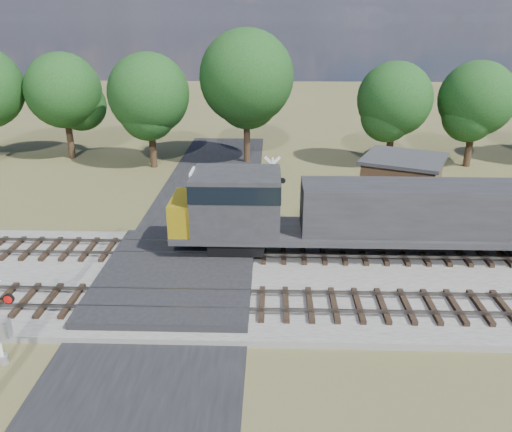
{
  "coord_description": "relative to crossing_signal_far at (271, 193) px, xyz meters",
  "views": [
    {
      "loc": [
        4.31,
        -19.95,
        11.46
      ],
      "look_at": [
        3.63,
        2.0,
        2.73
      ],
      "focal_mm": 35.0,
      "sensor_mm": 36.0,
      "label": 1
    }
  ],
  "objects": [
    {
      "name": "ground",
      "position": [
        -4.32,
        -8.45,
        -1.65
      ],
      "size": [
        160.0,
        160.0,
        0.0
      ],
      "primitive_type": "plane",
      "color": "#4F4E2A",
      "rests_on": "ground"
    },
    {
      "name": "ballast_bed",
      "position": [
        5.68,
        -7.95,
        -1.5
      ],
      "size": [
        140.0,
        10.0,
        0.3
      ],
      "primitive_type": "cube",
      "color": "gray",
      "rests_on": "ground"
    },
    {
      "name": "road",
      "position": [
        -4.32,
        -8.45,
        -1.61
      ],
      "size": [
        7.0,
        60.0,
        0.08
      ],
      "primitive_type": "cube",
      "color": "black",
      "rests_on": "ground"
    },
    {
      "name": "crossing_panel",
      "position": [
        -4.32,
        -7.95,
        -1.33
      ],
      "size": [
        7.0,
        9.0,
        0.62
      ],
      "primitive_type": "cube",
      "color": "#262628",
      "rests_on": "ground"
    },
    {
      "name": "track_near",
      "position": [
        -1.19,
        -10.45,
        -1.24
      ],
      "size": [
        140.0,
        2.6,
        0.33
      ],
      "color": "black",
      "rests_on": "ballast_bed"
    },
    {
      "name": "track_far",
      "position": [
        -1.19,
        -5.45,
        -1.24
      ],
      "size": [
        140.0,
        2.6,
        0.33
      ],
      "color": "black",
      "rests_on": "ballast_bed"
    },
    {
      "name": "crossing_signal_far",
      "position": [
        0.0,
        0.0,
        0.0
      ],
      "size": [
        1.6,
        0.35,
        3.97
      ],
      "rotation": [
        0.0,
        0.0,
        3.17
      ],
      "color": "silver",
      "rests_on": "ground"
    },
    {
      "name": "equipment_shed",
      "position": [
        8.43,
        2.55,
        0.02
      ],
      "size": [
        6.39,
        6.39,
        3.29
      ],
      "rotation": [
        0.0,
        0.0,
        -0.42
      ],
      "color": "#462D1E",
      "rests_on": "ground"
    },
    {
      "name": "treeline",
      "position": [
        2.08,
        12.43,
        4.91
      ],
      "size": [
        83.71,
        11.85,
        11.74
      ],
      "color": "black",
      "rests_on": "ground"
    }
  ]
}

